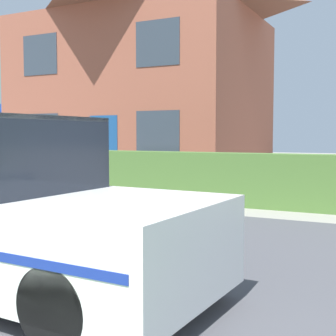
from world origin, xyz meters
The scene contains 4 objects.
road_strip centered at (0.00, 4.52, 0.01)m, with size 28.00×6.57×0.01m, color #4C4C51.
garden_hedge centered at (-1.33, 9.07, 0.56)m, with size 9.61×0.55×1.13m, color #4C7233.
police_car centered at (-1.39, 2.86, 0.76)m, with size 4.10×1.89×1.80m.
house_left centered at (-6.53, 14.47, 3.70)m, with size 8.28×6.41×7.27m.
Camera 1 is at (2.00, -0.42, 1.51)m, focal length 50.00 mm.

